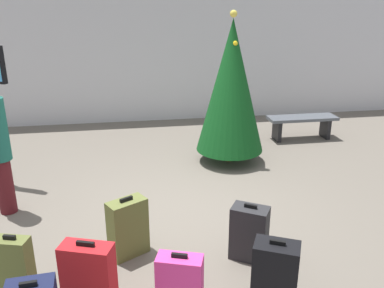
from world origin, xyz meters
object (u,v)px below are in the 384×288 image
at_px(suitcase_5, 15,272).
at_px(suitcase_1, 89,282).
at_px(suitcase_3, 180,284).
at_px(suitcase_2, 275,277).
at_px(suitcase_6, 128,228).
at_px(holiday_tree, 231,87).
at_px(suitcase_4, 249,233).
at_px(waiting_bench, 302,122).

bearing_deg(suitcase_5, suitcase_1, -23.10).
distance_m(suitcase_3, suitcase_5, 1.54).
relative_size(suitcase_1, suitcase_2, 1.09).
bearing_deg(suitcase_3, suitcase_6, 115.13).
relative_size(suitcase_3, suitcase_6, 0.85).
height_order(holiday_tree, suitcase_3, holiday_tree).
height_order(suitcase_1, suitcase_5, suitcase_1).
height_order(suitcase_4, suitcase_6, suitcase_6).
distance_m(waiting_bench, suitcase_5, 6.27).
relative_size(holiday_tree, suitcase_3, 4.26).
bearing_deg(suitcase_2, suitcase_5, 169.05).
bearing_deg(suitcase_6, waiting_bench, 44.36).
height_order(holiday_tree, suitcase_1, holiday_tree).
relative_size(suitcase_5, suitcase_6, 1.04).
xyz_separation_m(waiting_bench, suitcase_6, (-3.63, -3.55, -0.02)).
relative_size(holiday_tree, suitcase_6, 3.62).
distance_m(holiday_tree, suitcase_3, 3.96).
relative_size(suitcase_1, suitcase_4, 1.20).
relative_size(suitcase_4, suitcase_6, 0.93).
xyz_separation_m(holiday_tree, suitcase_1, (-2.19, -3.52, -0.97)).
bearing_deg(waiting_bench, suitcase_5, -138.19).
distance_m(suitcase_3, suitcase_6, 1.07).
bearing_deg(waiting_bench, suitcase_3, -125.10).
bearing_deg(waiting_bench, suitcase_6, -135.64).
xyz_separation_m(waiting_bench, suitcase_4, (-2.30, -3.83, -0.04)).
distance_m(suitcase_5, suitcase_6, 1.23).
xyz_separation_m(suitcase_2, suitcase_5, (-2.37, 0.46, 0.01)).
bearing_deg(suitcase_1, holiday_tree, 58.14).
xyz_separation_m(waiting_bench, suitcase_2, (-2.31, -4.64, -0.01)).
relative_size(suitcase_2, suitcase_5, 0.98).
distance_m(waiting_bench, suitcase_4, 4.47).
bearing_deg(suitcase_4, suitcase_1, -158.91).
relative_size(holiday_tree, waiting_bench, 1.83).
distance_m(suitcase_1, suitcase_6, 1.00).
height_order(suitcase_3, suitcase_6, suitcase_6).
bearing_deg(suitcase_6, suitcase_1, -110.73).
height_order(suitcase_1, suitcase_3, suitcase_1).
relative_size(suitcase_1, suitcase_6, 1.11).
bearing_deg(suitcase_3, waiting_bench, 54.90).
xyz_separation_m(suitcase_3, suitcase_6, (-0.45, 0.97, 0.05)).
height_order(holiday_tree, suitcase_2, holiday_tree).
bearing_deg(suitcase_1, suitcase_4, 21.09).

